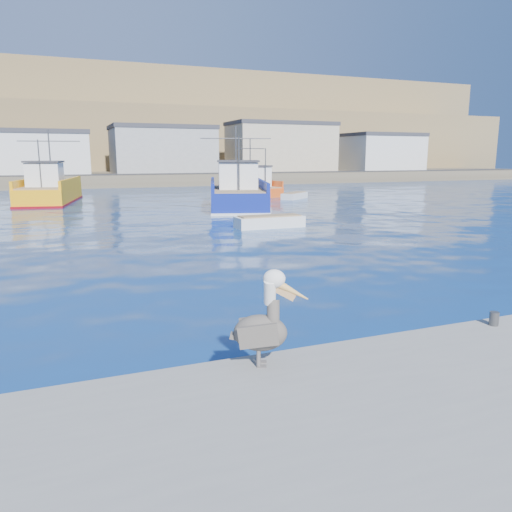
{
  "coord_description": "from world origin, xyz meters",
  "views": [
    {
      "loc": [
        -5.61,
        -11.07,
        4.1
      ],
      "look_at": [
        -0.27,
        2.33,
        1.21
      ],
      "focal_mm": 35.0,
      "sensor_mm": 36.0,
      "label": 1
    }
  ],
  "objects_px": {
    "boat_orange": "(255,186)",
    "skiff_mid": "(270,223)",
    "trawler_blue": "(237,194)",
    "skiff_far": "(294,196)",
    "trawler_yellow_b": "(50,191)",
    "pelican": "(263,325)"
  },
  "relations": [
    {
      "from": "boat_orange",
      "to": "skiff_mid",
      "type": "xyz_separation_m",
      "value": [
        -8.11,
        -22.7,
        -0.7
      ]
    },
    {
      "from": "trawler_blue",
      "to": "skiff_far",
      "type": "distance_m",
      "value": 10.17
    },
    {
      "from": "trawler_yellow_b",
      "to": "skiff_mid",
      "type": "distance_m",
      "value": 25.09
    },
    {
      "from": "trawler_yellow_b",
      "to": "pelican",
      "type": "relative_size",
      "value": 6.95
    },
    {
      "from": "skiff_far",
      "to": "pelican",
      "type": "xyz_separation_m",
      "value": [
        -18.53,
        -36.65,
        0.98
      ]
    },
    {
      "from": "trawler_yellow_b",
      "to": "skiff_mid",
      "type": "relative_size",
      "value": 2.97
    },
    {
      "from": "boat_orange",
      "to": "skiff_far",
      "type": "height_order",
      "value": "boat_orange"
    },
    {
      "from": "trawler_blue",
      "to": "boat_orange",
      "type": "height_order",
      "value": "trawler_blue"
    },
    {
      "from": "trawler_blue",
      "to": "skiff_mid",
      "type": "xyz_separation_m",
      "value": [
        -2.08,
        -11.52,
        -0.8
      ]
    },
    {
      "from": "boat_orange",
      "to": "skiff_mid",
      "type": "relative_size",
      "value": 1.85
    },
    {
      "from": "trawler_yellow_b",
      "to": "trawler_blue",
      "type": "height_order",
      "value": "trawler_blue"
    },
    {
      "from": "trawler_blue",
      "to": "skiff_mid",
      "type": "relative_size",
      "value": 3.18
    },
    {
      "from": "boat_orange",
      "to": "skiff_mid",
      "type": "bearing_deg",
      "value": -109.65
    },
    {
      "from": "skiff_mid",
      "to": "skiff_far",
      "type": "height_order",
      "value": "skiff_mid"
    },
    {
      "from": "trawler_yellow_b",
      "to": "skiff_far",
      "type": "relative_size",
      "value": 3.32
    },
    {
      "from": "skiff_mid",
      "to": "skiff_far",
      "type": "xyz_separation_m",
      "value": [
        10.21,
        17.57,
        -0.03
      ]
    },
    {
      "from": "trawler_yellow_b",
      "to": "boat_orange",
      "type": "height_order",
      "value": "trawler_yellow_b"
    },
    {
      "from": "boat_orange",
      "to": "skiff_far",
      "type": "xyz_separation_m",
      "value": [
        2.11,
        -5.13,
        -0.72
      ]
    },
    {
      "from": "trawler_blue",
      "to": "skiff_far",
      "type": "xyz_separation_m",
      "value": [
        8.13,
        6.05,
        -0.83
      ]
    },
    {
      "from": "skiff_mid",
      "to": "pelican",
      "type": "bearing_deg",
      "value": -113.55
    },
    {
      "from": "skiff_mid",
      "to": "pelican",
      "type": "distance_m",
      "value": 20.83
    },
    {
      "from": "trawler_blue",
      "to": "boat_orange",
      "type": "distance_m",
      "value": 12.71
    }
  ]
}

